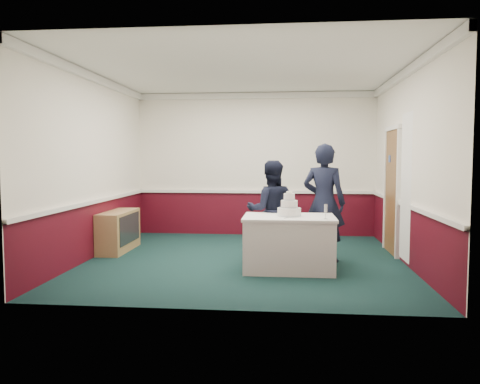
# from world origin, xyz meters

# --- Properties ---
(ground) EXTENTS (5.00, 5.00, 0.00)m
(ground) POSITION_xyz_m (0.00, 0.00, 0.00)
(ground) COLOR #122D2C
(ground) RESTS_ON ground
(room_shell) EXTENTS (5.00, 5.00, 3.00)m
(room_shell) POSITION_xyz_m (0.08, 0.61, 1.97)
(room_shell) COLOR white
(room_shell) RESTS_ON ground
(sideboard) EXTENTS (0.41, 1.20, 0.70)m
(sideboard) POSITION_xyz_m (-2.28, 0.53, 0.35)
(sideboard) COLOR tan
(sideboard) RESTS_ON ground
(cake_table) EXTENTS (1.32, 0.92, 0.79)m
(cake_table) POSITION_xyz_m (0.70, -0.60, 0.40)
(cake_table) COLOR white
(cake_table) RESTS_ON ground
(wedding_cake) EXTENTS (0.35, 0.35, 0.36)m
(wedding_cake) POSITION_xyz_m (0.70, -0.60, 0.90)
(wedding_cake) COLOR white
(wedding_cake) RESTS_ON cake_table
(cake_knife) EXTENTS (0.10, 0.21, 0.00)m
(cake_knife) POSITION_xyz_m (0.67, -0.80, 0.79)
(cake_knife) COLOR silver
(cake_knife) RESTS_ON cake_table
(champagne_flute) EXTENTS (0.05, 0.05, 0.21)m
(champagne_flute) POSITION_xyz_m (1.20, -0.88, 0.93)
(champagne_flute) COLOR silver
(champagne_flute) RESTS_ON cake_table
(person_man) EXTENTS (0.84, 0.69, 1.59)m
(person_man) POSITION_xyz_m (0.41, 0.03, 0.80)
(person_man) COLOR black
(person_man) RESTS_ON ground
(person_woman) EXTENTS (0.79, 0.65, 1.86)m
(person_woman) POSITION_xyz_m (1.25, 0.06, 0.93)
(person_woman) COLOR black
(person_woman) RESTS_ON ground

